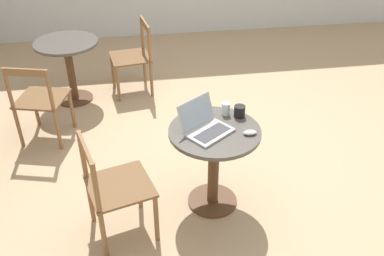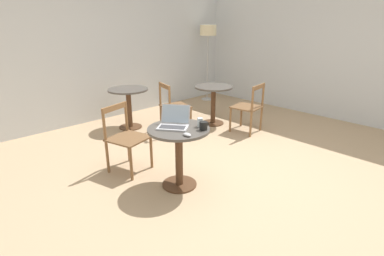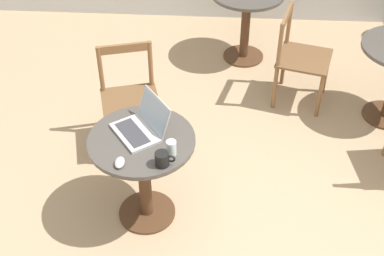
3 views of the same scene
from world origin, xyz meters
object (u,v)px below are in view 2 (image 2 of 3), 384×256
object	(u,v)px
chair_mid_left	(173,107)
drinking_glass	(200,122)
cafe_table_far	(129,99)
mug	(204,126)
cafe_table_near	(179,144)
cafe_table_mid	(213,96)
floor_lamp	(208,34)
laptop	(174,123)
mouse	(187,135)
chair_mid_front	(249,107)
chair_near_back	(126,138)

from	to	relation	value
chair_mid_left	drinking_glass	bearing A→B (deg)	-121.11
cafe_table_far	chair_mid_left	distance (m)	0.82
mug	cafe_table_near	bearing A→B (deg)	125.39
cafe_table_mid	chair_mid_left	bearing A→B (deg)	164.85
floor_lamp	chair_mid_left	bearing A→B (deg)	-151.31
laptop	drinking_glass	bearing A→B (deg)	-43.21
chair_mid_left	laptop	distance (m)	1.85
laptop	mug	bearing A→B (deg)	-60.56
floor_lamp	laptop	distance (m)	4.15
cafe_table_near	floor_lamp	size ratio (longest dim) A/B	0.41
cafe_table_far	mouse	xyz separation A→B (m)	(-0.81, -2.38, 0.21)
mug	cafe_table_mid	bearing A→B (deg)	39.43
chair_mid_front	mug	size ratio (longest dim) A/B	6.78
mouse	cafe_table_far	bearing A→B (deg)	71.24
chair_mid_left	drinking_glass	size ratio (longest dim) A/B	8.42
chair_mid_front	drinking_glass	bearing A→B (deg)	-160.53
cafe_table_far	drinking_glass	bearing A→B (deg)	-102.58
chair_near_back	chair_mid_left	xyz separation A→B (m)	(1.38, 0.69, 0.00)
chair_mid_front	mug	distance (m)	2.07
chair_mid_front	mouse	distance (m)	2.31
cafe_table_mid	mug	xyz separation A→B (m)	(-1.79, -1.48, 0.24)
floor_lamp	cafe_table_far	bearing A→B (deg)	-169.90
cafe_table_near	mouse	bearing A→B (deg)	-111.84
cafe_table_far	chair_mid_left	world-z (taller)	chair_mid_left
cafe_table_near	laptop	distance (m)	0.25
chair_mid_front	floor_lamp	bearing A→B (deg)	60.83
cafe_table_near	chair_mid_left	bearing A→B (deg)	51.44
floor_lamp	chair_near_back	bearing A→B (deg)	-152.10
floor_lamp	mug	world-z (taller)	floor_lamp
chair_near_back	floor_lamp	size ratio (longest dim) A/B	0.49
chair_near_back	laptop	xyz separation A→B (m)	(0.21, -0.70, 0.32)
floor_lamp	mug	bearing A→B (deg)	-137.35
cafe_table_near	mouse	xyz separation A→B (m)	(-0.10, -0.24, 0.21)
floor_lamp	drinking_glass	bearing A→B (deg)	-137.95
mouse	chair_mid_front	bearing A→B (deg)	19.63
cafe_table_far	chair_mid_front	world-z (taller)	chair_mid_front
cafe_table_near	chair_mid_left	world-z (taller)	chair_mid_left
mouse	drinking_glass	distance (m)	0.33
cafe_table_near	chair_mid_front	distance (m)	2.13
chair_near_back	mug	distance (m)	1.11
cafe_table_near	chair_near_back	world-z (taller)	chair_near_back
drinking_glass	chair_mid_left	bearing A→B (deg)	58.89
cafe_table_near	drinking_glass	world-z (taller)	drinking_glass
mouse	laptop	bearing A→B (deg)	74.03
chair_mid_front	mouse	bearing A→B (deg)	-160.37
chair_mid_left	floor_lamp	bearing A→B (deg)	28.69
cafe_table_far	floor_lamp	xyz separation A→B (m)	(2.50, 0.44, 1.01)
cafe_table_mid	mouse	distance (m)	2.55
cafe_table_mid	drinking_glass	size ratio (longest dim) A/B	7.10
chair_mid_left	mouse	bearing A→B (deg)	-126.53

